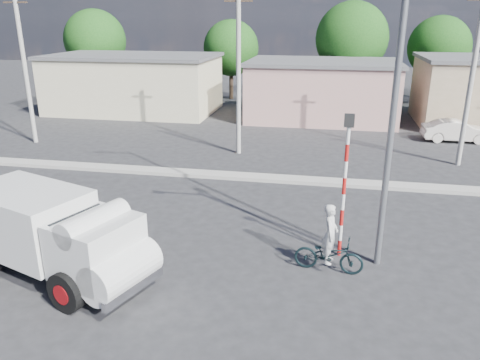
% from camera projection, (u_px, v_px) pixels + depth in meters
% --- Properties ---
extents(ground_plane, '(120.00, 120.00, 0.00)m').
position_uv_depth(ground_plane, '(226.00, 269.00, 13.50)').
color(ground_plane, '#27272A').
rests_on(ground_plane, ground).
extents(median, '(40.00, 0.80, 0.16)m').
position_uv_depth(median, '(265.00, 178.00, 20.88)').
color(median, '#99968E').
rests_on(median, ground).
extents(truck, '(6.10, 3.88, 2.37)m').
position_uv_depth(truck, '(56.00, 234.00, 12.70)').
color(truck, black).
rests_on(truck, ground).
extents(bicycle, '(2.01, 0.88, 1.03)m').
position_uv_depth(bicycle, '(329.00, 255.00, 13.25)').
color(bicycle, black).
rests_on(bicycle, ground).
extents(cyclist, '(0.48, 0.68, 1.75)m').
position_uv_depth(cyclist, '(329.00, 243.00, 13.13)').
color(cyclist, silver).
rests_on(cyclist, ground).
extents(car_cream, '(3.85, 1.48, 1.25)m').
position_uv_depth(car_cream, '(456.00, 131.00, 27.09)').
color(car_cream, silver).
rests_on(car_cream, ground).
extents(traffic_pole, '(0.28, 0.18, 4.36)m').
position_uv_depth(traffic_pole, '(345.00, 175.00, 13.45)').
color(traffic_pole, red).
rests_on(traffic_pole, ground).
extents(streetlight, '(2.34, 0.22, 9.00)m').
position_uv_depth(streetlight, '(389.00, 95.00, 12.22)').
color(streetlight, slate).
rests_on(streetlight, ground).
extents(building_row, '(37.80, 7.30, 4.44)m').
position_uv_depth(building_row, '(309.00, 88.00, 32.97)').
color(building_row, beige).
rests_on(building_row, ground).
extents(tree_row, '(51.24, 7.43, 8.42)m').
position_uv_depth(tree_row, '(396.00, 42.00, 36.95)').
color(tree_row, '#38281E').
rests_on(tree_row, ground).
extents(utility_poles, '(35.40, 0.24, 8.00)m').
position_uv_depth(utility_poles, '(344.00, 78.00, 22.68)').
color(utility_poles, '#99968E').
rests_on(utility_poles, ground).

